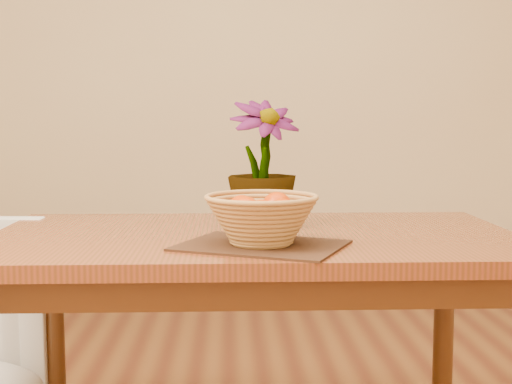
{
  "coord_description": "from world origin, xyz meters",
  "views": [
    {
      "loc": [
        -0.07,
        -1.58,
        1.06
      ],
      "look_at": [
        -0.0,
        0.12,
        0.88
      ],
      "focal_mm": 50.0,
      "sensor_mm": 36.0,
      "label": 1
    }
  ],
  "objects": [
    {
      "name": "wall_back",
      "position": [
        0.0,
        2.25,
        1.35
      ],
      "size": [
        4.0,
        0.02,
        2.7
      ],
      "primitive_type": "cube",
      "color": "#F5E4BA",
      "rests_on": "floor"
    },
    {
      "name": "table",
      "position": [
        0.0,
        0.3,
        0.66
      ],
      "size": [
        1.4,
        0.8,
        0.75
      ],
      "color": "maroon",
      "rests_on": "floor"
    },
    {
      "name": "placemat",
      "position": [
        0.01,
        0.1,
        0.75
      ],
      "size": [
        0.46,
        0.41,
        0.01
      ],
      "primitive_type": "cube",
      "rotation": [
        0.0,
        0.0,
        -0.42
      ],
      "color": "#372014",
      "rests_on": "table"
    },
    {
      "name": "wicker_basket",
      "position": [
        0.01,
        0.1,
        0.81
      ],
      "size": [
        0.27,
        0.27,
        0.11
      ],
      "color": "tan",
      "rests_on": "placemat"
    },
    {
      "name": "orange_pile",
      "position": [
        0.01,
        0.1,
        0.84
      ],
      "size": [
        0.16,
        0.17,
        0.07
      ],
      "rotation": [
        0.0,
        0.0,
        0.25
      ],
      "color": "#CE3403",
      "rests_on": "wicker_basket"
    },
    {
      "name": "potted_plant",
      "position": [
        0.03,
        0.41,
        0.93
      ],
      "size": [
        0.26,
        0.26,
        0.36
      ],
      "primitive_type": "imported",
      "rotation": [
        0.0,
        0.0,
        0.39
      ],
      "color": "#144815",
      "rests_on": "table"
    }
  ]
}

